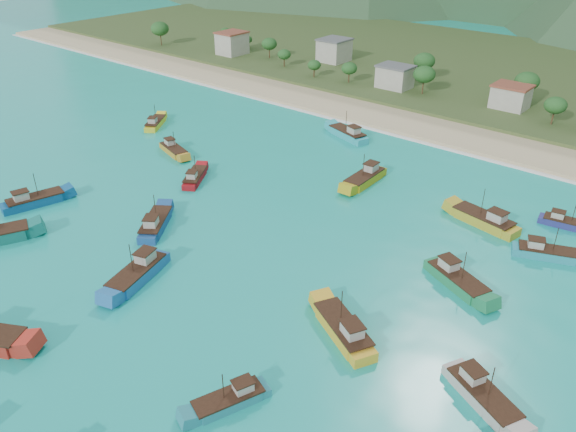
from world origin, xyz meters
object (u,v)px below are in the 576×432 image
Objects in this scene: boat_1 at (156,224)px; boat_11 at (546,253)px; boat_6 at (155,124)px; boat_15 at (138,274)px; boat_5 at (195,178)px; boat_25 at (348,134)px; boat_29 at (482,396)px; boat_3 at (230,401)px; boat_23 at (174,150)px; boat_12 at (344,330)px; boat_18 at (484,221)px; boat_14 at (457,280)px; boat_26 at (35,201)px; boat_2 at (365,179)px; boat_27 at (566,224)px.

boat_11 is (53.99, 33.56, -0.10)m from boat_1.
boat_6 is 66.29m from boat_15.
boat_6 is at bearing 122.04° from boat_5.
boat_11 is at bearing -95.69° from boat_25.
boat_29 is (98.72, -33.01, 0.06)m from boat_6.
boat_1 is at bearing -73.31° from boat_6.
boat_1 reaches higher than boat_3.
boat_25 reaches higher than boat_23.
boat_3 is 55.41m from boat_11.
boat_12 is at bearing -57.76° from boat_6.
boat_11 reaches higher than boat_23.
boat_12 is 1.12× the size of boat_29.
boat_12 is (-13.81, -35.43, 0.18)m from boat_11.
boat_18 reaches higher than boat_15.
boat_14 is at bearing -156.69° from boat_18.
boat_26 reaches higher than boat_23.
boat_2 is at bearing -119.21° from boat_11.
boat_5 is at bearing -65.49° from boat_14.
boat_1 is 0.93× the size of boat_26.
boat_25 is at bearing -43.79° from boat_3.
boat_29 is (82.08, 7.89, -0.08)m from boat_26.
boat_1 is 0.87× the size of boat_18.
boat_26 is (-24.72, -65.05, -0.04)m from boat_25.
boat_26 is (-77.89, -42.38, 0.12)m from boat_11.
boat_25 is 1.32× the size of boat_27.
boat_14 is 0.96× the size of boat_25.
boat_18 is at bearing 24.21° from boat_12.
boat_14 is (46.47, 17.65, 0.02)m from boat_1.
boat_23 is (-60.59, 42.83, 0.08)m from boat_3.
boat_2 is 1.10× the size of boat_29.
boat_2 reaches higher than boat_14.
boat_25 is 1.04× the size of boat_26.
boat_14 is at bearing 101.12° from boat_23.
boat_5 is at bearing -74.33° from boat_27.
boat_25 is (41.37, 24.15, 0.19)m from boat_6.
boat_5 is 55.59m from boat_14.
boat_29 is at bearing -53.44° from boat_6.
boat_25 is at bearing 53.47° from boat_1.
boat_18 is at bearing -141.12° from boat_15.
boat_1 is 41.87m from boat_2.
boat_6 is 94.97m from boat_27.
boat_5 reaches higher than boat_27.
boat_26 is at bearing 136.13° from boat_18.
boat_15 reaches higher than boat_26.
boat_12 reaches higher than boat_27.
boat_3 is at bearing -39.89° from boat_11.
boat_27 is (53.48, 45.49, -0.23)m from boat_1.
boat_12 is 68.55m from boat_23.
boat_27 is (7.02, 27.84, -0.25)m from boat_14.
boat_15 is at bearing -88.36° from boat_5.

